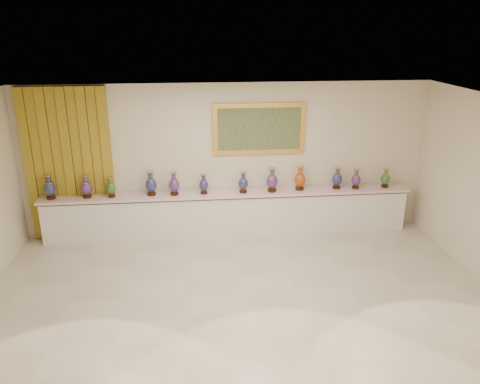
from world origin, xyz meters
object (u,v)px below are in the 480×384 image
at_px(counter, 229,214).
at_px(vase_2, 111,188).
at_px(vase_1, 86,188).
at_px(vase_0, 50,188).

distance_m(counter, vase_2, 2.34).
distance_m(vase_1, vase_2, 0.46).
distance_m(vase_0, vase_1, 0.67).
xyz_separation_m(vase_1, vase_2, (0.46, -0.01, -0.03)).
height_order(counter, vase_0, vase_0).
xyz_separation_m(vase_0, vase_1, (0.67, 0.00, -0.01)).
relative_size(vase_0, vase_1, 1.06).
bearing_deg(vase_2, vase_1, 178.28).
bearing_deg(counter, vase_1, -179.32).
distance_m(vase_0, vase_2, 1.13).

